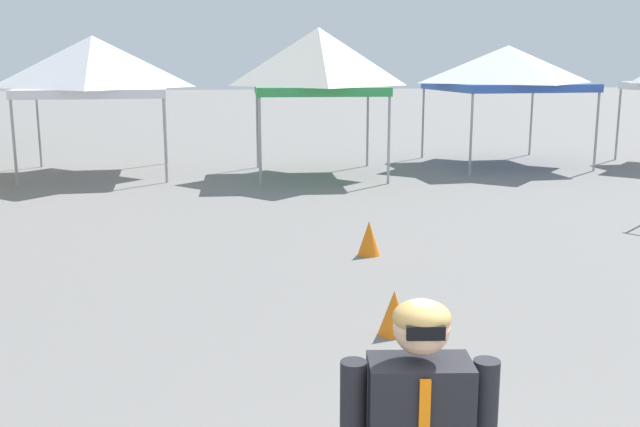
{
  "coord_description": "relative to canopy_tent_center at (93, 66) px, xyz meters",
  "views": [
    {
      "loc": [
        -1.31,
        -1.87,
        2.71
      ],
      "look_at": [
        -0.23,
        4.81,
        1.3
      ],
      "focal_mm": 41.32,
      "sensor_mm": 36.0,
      "label": 1
    }
  ],
  "objects": [
    {
      "name": "canopy_tent_center",
      "position": [
        0.0,
        0.0,
        0.0
      ],
      "size": [
        3.49,
        3.49,
        3.29
      ],
      "color": "#9E9EA3",
      "rests_on": "ground"
    },
    {
      "name": "canopy_tent_right_of_center",
      "position": [
        5.24,
        -0.97,
        0.11
      ],
      "size": [
        3.17,
        3.17,
        3.47
      ],
      "color": "#9E9EA3",
      "rests_on": "ground"
    },
    {
      "name": "canopy_tent_behind_center",
      "position": [
        10.41,
        0.17,
        -0.07
      ],
      "size": [
        3.68,
        3.68,
        3.1
      ],
      "color": "#9E9EA3",
      "rests_on": "ground"
    },
    {
      "name": "traffic_cone_lot_center",
      "position": [
        4.33,
        -11.53,
        -2.36
      ],
      "size": [
        0.32,
        0.32,
        0.46
      ],
      "primitive_type": "cone",
      "color": "orange",
      "rests_on": "ground"
    },
    {
      "name": "traffic_cone_near_barrier",
      "position": [
        4.77,
        -8.47,
        -2.34
      ],
      "size": [
        0.32,
        0.32,
        0.5
      ],
      "primitive_type": "cone",
      "color": "orange",
      "rests_on": "ground"
    }
  ]
}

